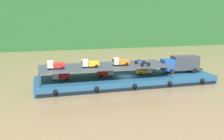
{
  "coord_description": "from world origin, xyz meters",
  "views": [
    {
      "loc": [
        -14.13,
        -41.46,
        11.81
      ],
      "look_at": [
        -2.56,
        0.0,
        2.7
      ],
      "focal_mm": 41.23,
      "sensor_mm": 36.0,
      "label": 1
    }
  ],
  "objects_px": {
    "covered_lorry": "(181,64)",
    "mini_truck_lower_mid": "(144,70)",
    "mini_truck_upper_stern": "(56,65)",
    "mini_truck_upper_fore": "(121,62)",
    "cargo_barge": "(126,80)",
    "motorcycle_upper_centre": "(140,62)",
    "mini_truck_upper_mid": "(90,63)",
    "mini_truck_lower_aft": "(105,73)",
    "mini_truck_lower_stern": "(61,76)",
    "motorcycle_upper_port": "(145,64)"
  },
  "relations": [
    {
      "from": "mini_truck_upper_mid",
      "to": "motorcycle_upper_port",
      "type": "height_order",
      "value": "mini_truck_upper_mid"
    },
    {
      "from": "mini_truck_upper_mid",
      "to": "motorcycle_upper_port",
      "type": "relative_size",
      "value": 1.46
    },
    {
      "from": "mini_truck_lower_stern",
      "to": "motorcycle_upper_centre",
      "type": "xyz_separation_m",
      "value": [
        13.68,
        -0.02,
        1.74
      ]
    },
    {
      "from": "covered_lorry",
      "to": "mini_truck_lower_stern",
      "type": "relative_size",
      "value": 2.87
    },
    {
      "from": "mini_truck_lower_mid",
      "to": "mini_truck_upper_stern",
      "type": "relative_size",
      "value": 1.0
    },
    {
      "from": "mini_truck_upper_mid",
      "to": "motorcycle_upper_port",
      "type": "bearing_deg",
      "value": -9.48
    },
    {
      "from": "mini_truck_lower_aft",
      "to": "motorcycle_upper_centre",
      "type": "xyz_separation_m",
      "value": [
        6.07,
        -0.52,
        1.74
      ]
    },
    {
      "from": "mini_truck_lower_stern",
      "to": "mini_truck_lower_aft",
      "type": "relative_size",
      "value": 0.99
    },
    {
      "from": "mini_truck_upper_mid",
      "to": "motorcycle_upper_centre",
      "type": "relative_size",
      "value": 1.46
    },
    {
      "from": "mini_truck_lower_mid",
      "to": "mini_truck_upper_fore",
      "type": "distance_m",
      "value": 5.23
    },
    {
      "from": "mini_truck_lower_aft",
      "to": "motorcycle_upper_centre",
      "type": "bearing_deg",
      "value": -4.88
    },
    {
      "from": "cargo_barge",
      "to": "covered_lorry",
      "type": "distance_m",
      "value": 10.82
    },
    {
      "from": "mini_truck_upper_fore",
      "to": "motorcycle_upper_centre",
      "type": "xyz_separation_m",
      "value": [
        3.68,
        0.48,
        -0.26
      ]
    },
    {
      "from": "mini_truck_upper_fore",
      "to": "motorcycle_upper_port",
      "type": "relative_size",
      "value": 1.47
    },
    {
      "from": "mini_truck_lower_mid",
      "to": "mini_truck_upper_fore",
      "type": "xyz_separation_m",
      "value": [
        -4.76,
        -0.83,
        2.0
      ]
    },
    {
      "from": "mini_truck_lower_stern",
      "to": "motorcycle_upper_port",
      "type": "xyz_separation_m",
      "value": [
        13.81,
        -2.3,
        1.74
      ]
    },
    {
      "from": "mini_truck_lower_mid",
      "to": "motorcycle_upper_centre",
      "type": "xyz_separation_m",
      "value": [
        -1.09,
        -0.35,
        1.74
      ]
    },
    {
      "from": "covered_lorry",
      "to": "mini_truck_lower_stern",
      "type": "distance_m",
      "value": 21.75
    },
    {
      "from": "mini_truck_lower_aft",
      "to": "mini_truck_upper_stern",
      "type": "xyz_separation_m",
      "value": [
        -8.43,
        -1.12,
        2.0
      ]
    },
    {
      "from": "mini_truck_lower_mid",
      "to": "motorcycle_upper_centre",
      "type": "distance_m",
      "value": 2.08
    },
    {
      "from": "mini_truck_upper_stern",
      "to": "motorcycle_upper_centre",
      "type": "bearing_deg",
      "value": 2.37
    },
    {
      "from": "covered_lorry",
      "to": "motorcycle_upper_centre",
      "type": "xyz_separation_m",
      "value": [
        -8.05,
        0.18,
        0.74
      ]
    },
    {
      "from": "mini_truck_upper_stern",
      "to": "mini_truck_upper_fore",
      "type": "height_order",
      "value": "same"
    },
    {
      "from": "motorcycle_upper_centre",
      "to": "mini_truck_upper_stern",
      "type": "bearing_deg",
      "value": -177.63
    },
    {
      "from": "mini_truck_upper_stern",
      "to": "mini_truck_lower_stern",
      "type": "bearing_deg",
      "value": 37.05
    },
    {
      "from": "mini_truck_upper_fore",
      "to": "motorcycle_upper_centre",
      "type": "relative_size",
      "value": 1.47
    },
    {
      "from": "mini_truck_lower_stern",
      "to": "mini_truck_lower_aft",
      "type": "xyz_separation_m",
      "value": [
        7.61,
        0.5,
        0.0
      ]
    },
    {
      "from": "mini_truck_upper_fore",
      "to": "mini_truck_upper_stern",
      "type": "bearing_deg",
      "value": -179.38
    },
    {
      "from": "mini_truck_upper_stern",
      "to": "motorcycle_upper_centre",
      "type": "xyz_separation_m",
      "value": [
        14.5,
        0.6,
        -0.26
      ]
    },
    {
      "from": "mini_truck_upper_stern",
      "to": "motorcycle_upper_port",
      "type": "relative_size",
      "value": 1.48
    },
    {
      "from": "cargo_barge",
      "to": "covered_lorry",
      "type": "relative_size",
      "value": 3.91
    },
    {
      "from": "mini_truck_lower_stern",
      "to": "motorcycle_upper_centre",
      "type": "distance_m",
      "value": 13.79
    },
    {
      "from": "cargo_barge",
      "to": "mini_truck_lower_stern",
      "type": "distance_m",
      "value": 11.29
    },
    {
      "from": "mini_truck_upper_stern",
      "to": "mini_truck_upper_mid",
      "type": "distance_m",
      "value": 5.5
    },
    {
      "from": "motorcycle_upper_port",
      "to": "motorcycle_upper_centre",
      "type": "relative_size",
      "value": 1.0
    },
    {
      "from": "motorcycle_upper_port",
      "to": "motorcycle_upper_centre",
      "type": "distance_m",
      "value": 2.29
    },
    {
      "from": "mini_truck_upper_stern",
      "to": "covered_lorry",
      "type": "bearing_deg",
      "value": 1.06
    },
    {
      "from": "covered_lorry",
      "to": "mini_truck_upper_fore",
      "type": "xyz_separation_m",
      "value": [
        -11.73,
        -0.3,
        1.0
      ]
    },
    {
      "from": "covered_lorry",
      "to": "mini_truck_lower_aft",
      "type": "distance_m",
      "value": 14.17
    },
    {
      "from": "mini_truck_lower_aft",
      "to": "mini_truck_lower_mid",
      "type": "relative_size",
      "value": 1.0
    },
    {
      "from": "mini_truck_upper_stern",
      "to": "mini_truck_upper_fore",
      "type": "relative_size",
      "value": 1.0
    },
    {
      "from": "mini_truck_lower_aft",
      "to": "mini_truck_lower_stern",
      "type": "bearing_deg",
      "value": -176.25
    },
    {
      "from": "cargo_barge",
      "to": "mini_truck_lower_aft",
      "type": "bearing_deg",
      "value": 171.21
    },
    {
      "from": "cargo_barge",
      "to": "mini_truck_upper_mid",
      "type": "xyz_separation_m",
      "value": [
        -6.51,
        -0.72,
        3.44
      ]
    },
    {
      "from": "mini_truck_lower_mid",
      "to": "mini_truck_upper_fore",
      "type": "bearing_deg",
      "value": -170.07
    },
    {
      "from": "covered_lorry",
      "to": "motorcycle_upper_centre",
      "type": "bearing_deg",
      "value": 178.7
    },
    {
      "from": "mini_truck_upper_stern",
      "to": "motorcycle_upper_centre",
      "type": "height_order",
      "value": "mini_truck_upper_stern"
    },
    {
      "from": "cargo_barge",
      "to": "mini_truck_lower_aft",
      "type": "xyz_separation_m",
      "value": [
        -3.58,
        0.55,
        1.44
      ]
    },
    {
      "from": "covered_lorry",
      "to": "mini_truck_upper_mid",
      "type": "relative_size",
      "value": 2.86
    },
    {
      "from": "covered_lorry",
      "to": "mini_truck_lower_mid",
      "type": "xyz_separation_m",
      "value": [
        -6.96,
        0.53,
        -1.0
      ]
    }
  ]
}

